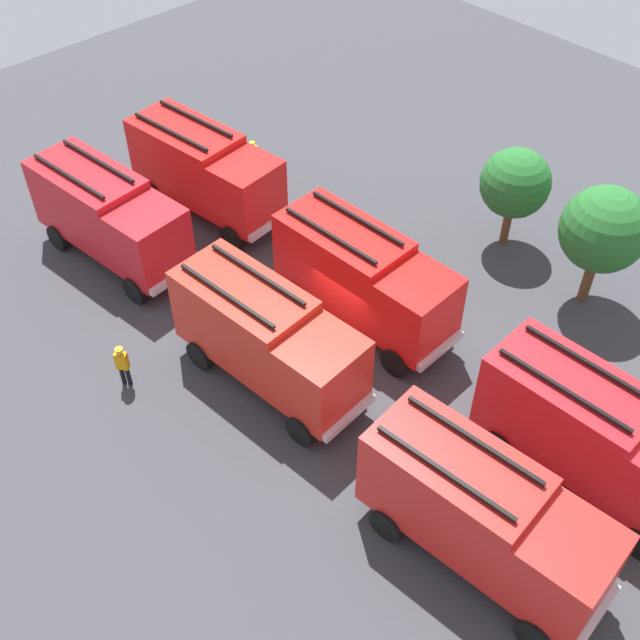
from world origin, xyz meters
TOP-DOWN VIEW (x-y plane):
  - ground_plane at (0.00, 0.00)m, footprint 55.53×55.53m
  - fire_truck_0 at (-9.44, -2.49)m, footprint 7.41×3.33m
  - fire_truck_1 at (-0.10, -2.31)m, footprint 7.36×3.17m
  - fire_truck_2 at (9.00, -2.40)m, footprint 7.38×3.26m
  - fire_truck_3 at (-9.37, 2.19)m, footprint 7.42×3.39m
  - fire_truck_4 at (-0.00, 2.17)m, footprint 7.28×2.96m
  - fire_truck_5 at (9.56, 2.13)m, footprint 7.28×2.96m
  - firefighter_0 at (-10.19, 5.42)m, footprint 0.35×0.47m
  - firefighter_2 at (-3.38, -6.06)m, footprint 0.48×0.45m
  - tree_0 at (0.86, 9.80)m, footprint 2.81×2.81m
  - tree_1 at (5.09, 9.22)m, footprint 3.20×3.20m
  - traffic_cone_0 at (-10.27, 5.12)m, footprint 0.40×0.40m
  - traffic_cone_1 at (6.65, -0.50)m, footprint 0.40×0.40m
  - traffic_cone_2 at (-11.00, 5.46)m, footprint 0.42×0.42m

SIDE VIEW (x-z plane):
  - ground_plane at x=0.00m, z-range 0.00..0.00m
  - traffic_cone_0 at x=-10.27m, z-range 0.00..0.56m
  - traffic_cone_1 at x=6.65m, z-range 0.00..0.57m
  - traffic_cone_2 at x=-11.00m, z-range 0.00..0.60m
  - firefighter_0 at x=-10.19m, z-range 0.10..1.77m
  - firefighter_2 at x=-3.38m, z-range 0.11..1.85m
  - fire_truck_0 at x=-9.44m, z-range 0.21..4.09m
  - fire_truck_1 at x=-0.10m, z-range 0.21..4.09m
  - fire_truck_2 at x=9.00m, z-range 0.21..4.09m
  - fire_truck_3 at x=-9.37m, z-range 0.21..4.09m
  - fire_truck_4 at x=0.00m, z-range 0.21..4.09m
  - fire_truck_5 at x=9.56m, z-range 0.21..4.09m
  - tree_0 at x=0.86m, z-range 0.75..5.10m
  - tree_1 at x=5.09m, z-range 0.86..5.81m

